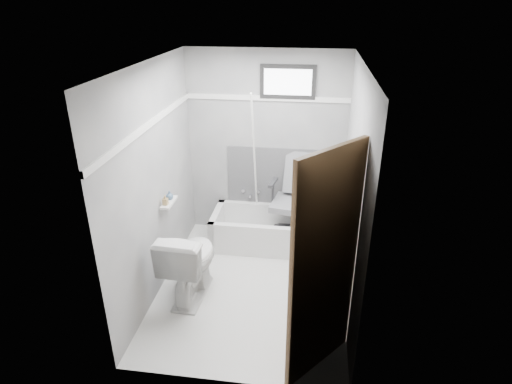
% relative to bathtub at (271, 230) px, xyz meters
% --- Properties ---
extents(floor, '(2.60, 2.60, 0.00)m').
position_rel_bathtub_xyz_m(floor, '(-0.12, -0.93, -0.21)').
color(floor, white).
rests_on(floor, ground).
extents(ceiling, '(2.60, 2.60, 0.00)m').
position_rel_bathtub_xyz_m(ceiling, '(-0.12, -0.93, 2.19)').
color(ceiling, silver).
rests_on(ceiling, floor).
extents(wall_back, '(2.00, 0.02, 2.40)m').
position_rel_bathtub_xyz_m(wall_back, '(-0.12, 0.37, 0.99)').
color(wall_back, slate).
rests_on(wall_back, floor).
extents(wall_front, '(2.00, 0.02, 2.40)m').
position_rel_bathtub_xyz_m(wall_front, '(-0.12, -2.23, 0.99)').
color(wall_front, slate).
rests_on(wall_front, floor).
extents(wall_left, '(0.02, 2.60, 2.40)m').
position_rel_bathtub_xyz_m(wall_left, '(-1.12, -0.93, 0.99)').
color(wall_left, slate).
rests_on(wall_left, floor).
extents(wall_right, '(0.02, 2.60, 2.40)m').
position_rel_bathtub_xyz_m(wall_right, '(0.88, -0.93, 0.99)').
color(wall_right, slate).
rests_on(wall_right, floor).
extents(bathtub, '(1.50, 0.70, 0.42)m').
position_rel_bathtub_xyz_m(bathtub, '(0.00, 0.00, 0.00)').
color(bathtub, silver).
rests_on(bathtub, floor).
extents(office_chair, '(0.70, 0.70, 1.05)m').
position_rel_bathtub_xyz_m(office_chair, '(0.27, 0.05, 0.44)').
color(office_chair, slate).
rests_on(office_chair, bathtub).
extents(toilet, '(0.52, 0.86, 0.82)m').
position_rel_bathtub_xyz_m(toilet, '(-0.74, -1.14, 0.20)').
color(toilet, white).
rests_on(toilet, floor).
extents(door, '(0.78, 0.78, 2.00)m').
position_rel_bathtub_xyz_m(door, '(0.86, -2.21, 0.79)').
color(door, brown).
rests_on(door, floor).
extents(window, '(0.66, 0.04, 0.40)m').
position_rel_bathtub_xyz_m(window, '(0.13, 0.36, 1.81)').
color(window, black).
rests_on(window, wall_back).
extents(backerboard, '(1.50, 0.02, 0.78)m').
position_rel_bathtub_xyz_m(backerboard, '(0.13, 0.36, 0.59)').
color(backerboard, '#4C4C4F').
rests_on(backerboard, wall_back).
extents(trim_back, '(2.00, 0.02, 0.06)m').
position_rel_bathtub_xyz_m(trim_back, '(-0.12, 0.36, 1.61)').
color(trim_back, white).
rests_on(trim_back, wall_back).
extents(trim_left, '(0.02, 2.60, 0.06)m').
position_rel_bathtub_xyz_m(trim_left, '(-1.10, -0.93, 1.61)').
color(trim_left, white).
rests_on(trim_left, wall_left).
extents(pole, '(0.02, 0.59, 1.87)m').
position_rel_bathtub_xyz_m(pole, '(-0.23, 0.13, 0.84)').
color(pole, white).
rests_on(pole, bathtub).
extents(shelf, '(0.10, 0.32, 0.02)m').
position_rel_bathtub_xyz_m(shelf, '(-1.05, -0.76, 0.69)').
color(shelf, silver).
rests_on(shelf, wall_left).
extents(soap_bottle_a, '(0.06, 0.06, 0.12)m').
position_rel_bathtub_xyz_m(soap_bottle_a, '(-1.06, -0.84, 0.76)').
color(soap_bottle_a, '#9E834F').
rests_on(soap_bottle_a, shelf).
extents(soap_bottle_b, '(0.10, 0.10, 0.10)m').
position_rel_bathtub_xyz_m(soap_bottle_b, '(-1.06, -0.70, 0.75)').
color(soap_bottle_b, '#476482').
rests_on(soap_bottle_b, shelf).
extents(faucet, '(0.26, 0.10, 0.16)m').
position_rel_bathtub_xyz_m(faucet, '(-0.32, 0.34, 0.34)').
color(faucet, silver).
rests_on(faucet, wall_back).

